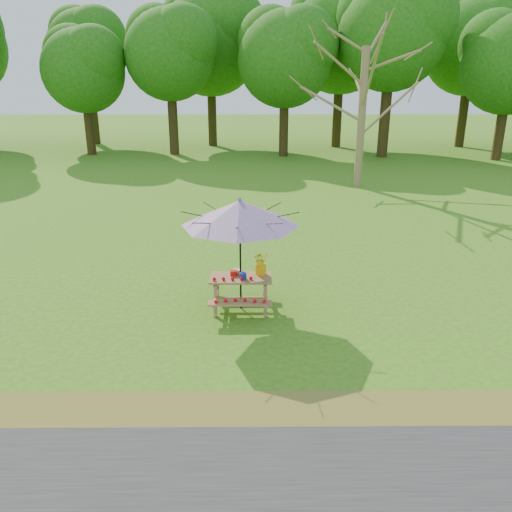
{
  "coord_description": "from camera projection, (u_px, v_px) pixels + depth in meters",
  "views": [
    {
      "loc": [
        -1.47,
        -8.39,
        4.29
      ],
      "look_at": [
        -1.4,
        0.62,
        1.1
      ],
      "focal_mm": 35.0,
      "sensor_mm": 36.0,
      "label": 1
    }
  ],
  "objects": [
    {
      "name": "flower_bucket",
      "position": [
        261.0,
        262.0,
        9.76
      ],
      "size": [
        0.32,
        0.28,
        0.47
      ],
      "color": "#F1A80C",
      "rests_on": "picnic_table"
    },
    {
      "name": "drygrass_strip",
      "position": [
        362.0,
        417.0,
        6.71
      ],
      "size": [
        120.0,
        1.2,
        0.01
      ],
      "primitive_type": "cube",
      "color": "olive",
      "rests_on": "ground"
    },
    {
      "name": "patio_umbrella",
      "position": [
        240.0,
        213.0,
        9.27
      ],
      "size": [
        2.3,
        2.3,
        2.25
      ],
      "color": "black",
      "rests_on": "ground"
    },
    {
      "name": "picnic_table",
      "position": [
        241.0,
        293.0,
        9.81
      ],
      "size": [
        1.2,
        1.32,
        0.67
      ],
      "color": "#8F6041",
      "rests_on": "ground"
    },
    {
      "name": "produce_bins",
      "position": [
        238.0,
        274.0,
        9.71
      ],
      "size": [
        0.32,
        0.46,
        0.13
      ],
      "color": "red",
      "rests_on": "picnic_table"
    },
    {
      "name": "treeline",
      "position": [
        279.0,
        9.0,
        27.43
      ],
      "size": [
        60.0,
        12.0,
        16.0
      ],
      "primitive_type": null,
      "color": "#126110",
      "rests_on": "ground"
    },
    {
      "name": "tomatoes_row",
      "position": [
        233.0,
        279.0,
        9.52
      ],
      "size": [
        0.77,
        0.13,
        0.07
      ],
      "primitive_type": null,
      "color": "red",
      "rests_on": "picnic_table"
    },
    {
      "name": "ground",
      "position": [
        331.0,
        322.0,
        9.35
      ],
      "size": [
        120.0,
        120.0,
        0.0
      ],
      "primitive_type": "plane",
      "color": "#3A7316",
      "rests_on": "ground"
    }
  ]
}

